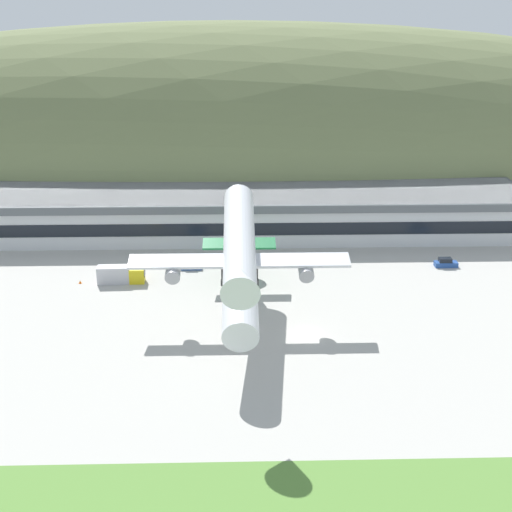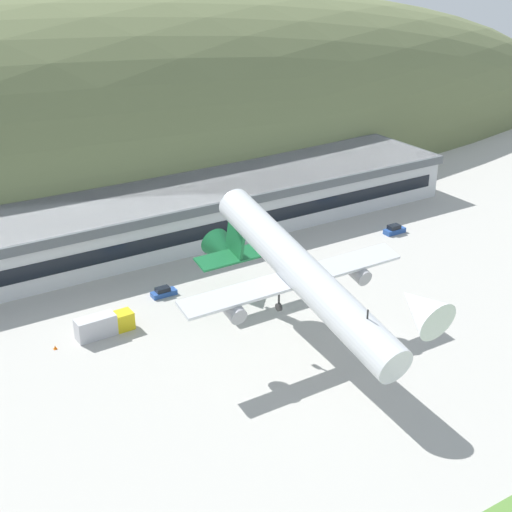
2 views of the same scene
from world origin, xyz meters
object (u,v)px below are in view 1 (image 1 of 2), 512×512
at_px(terminal_building, 239,210).
at_px(service_car_1, 191,266).
at_px(fuel_truck, 120,275).
at_px(cargo_airplane, 239,257).
at_px(traffic_cone_1, 80,282).
at_px(service_car_0, 446,263).

height_order(terminal_building, service_car_1, terminal_building).
bearing_deg(fuel_truck, terminal_building, 51.97).
bearing_deg(service_car_1, fuel_truck, -152.75).
bearing_deg(cargo_airplane, terminal_building, 89.89).
bearing_deg(terminal_building, traffic_cone_1, -136.15).
xyz_separation_m(terminal_building, traffic_cone_1, (-28.33, -27.21, -4.84)).
distance_m(terminal_building, fuel_truck, 34.54).
relative_size(cargo_airplane, traffic_cone_1, 83.38).
relative_size(terminal_building, traffic_cone_1, 208.91).
bearing_deg(service_car_0, fuel_truck, -174.09).
bearing_deg(service_car_1, terminal_building, 66.46).
height_order(terminal_building, cargo_airplane, cargo_airplane).
height_order(terminal_building, fuel_truck, terminal_building).
xyz_separation_m(terminal_building, service_car_0, (38.65, -20.86, -4.42)).
bearing_deg(cargo_airplane, service_car_0, 31.39).
bearing_deg(traffic_cone_1, cargo_airplane, -31.46).
distance_m(service_car_1, traffic_cone_1, 20.29).
bearing_deg(cargo_airplane, traffic_cone_1, 148.54).
distance_m(cargo_airplane, fuel_truck, 29.05).
distance_m(service_car_0, fuel_truck, 60.14).
height_order(service_car_0, service_car_1, service_car_0).
xyz_separation_m(service_car_0, fuel_truck, (-59.81, -6.20, 0.78)).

